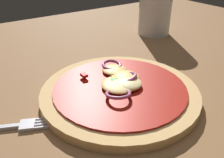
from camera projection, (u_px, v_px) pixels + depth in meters
dining_table at (111, 131)px, 0.32m from camera, size 1.37×1.07×0.04m
pizza at (120, 91)px, 0.35m from camera, size 0.23×0.23×0.03m
beer_glass at (155, 11)px, 0.58m from camera, size 0.08×0.08×0.13m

